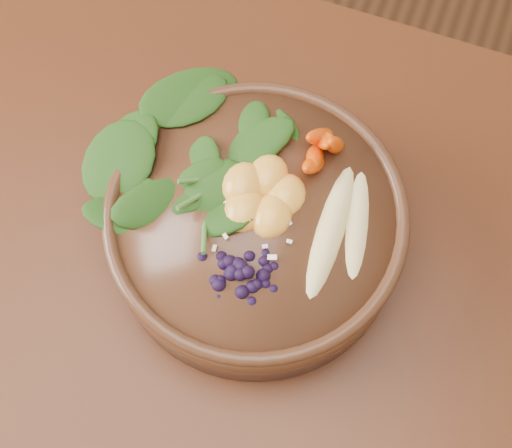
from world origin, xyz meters
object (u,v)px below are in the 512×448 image
object	(u,v)px
carrot_cluster	(330,132)
banana_halves	(346,221)
stoneware_bowl	(256,228)
kale_heap	(224,138)
blueberry_pile	(244,265)
mandarin_cluster	(262,189)

from	to	relation	value
carrot_cluster	banana_halves	world-z (taller)	carrot_cluster
stoneware_bowl	kale_heap	bearing A→B (deg)	134.33
kale_heap	banana_halves	distance (m)	0.12
stoneware_bowl	blueberry_pile	world-z (taller)	blueberry_pile
carrot_cluster	blueberry_pile	size ratio (longest dim) A/B	0.60
stoneware_bowl	banana_halves	size ratio (longest dim) A/B	1.74
mandarin_cluster	kale_heap	bearing A→B (deg)	145.67
kale_heap	blueberry_pile	size ratio (longest dim) A/B	1.42
carrot_cluster	kale_heap	bearing A→B (deg)	-169.49
kale_heap	mandarin_cluster	bearing A→B (deg)	-34.33
stoneware_bowl	blueberry_pile	bearing A→B (deg)	-79.68
kale_heap	banana_halves	bearing A→B (deg)	-16.09
mandarin_cluster	blueberry_pile	world-z (taller)	blueberry_pile
kale_heap	carrot_cluster	xyz separation A→B (m)	(0.08, 0.03, 0.02)
banana_halves	stoneware_bowl	bearing A→B (deg)	-177.26
carrot_cluster	banana_halves	distance (m)	0.07
kale_heap	stoneware_bowl	bearing A→B (deg)	-45.67
stoneware_bowl	carrot_cluster	xyz separation A→B (m)	(0.04, 0.07, 0.07)
banana_halves	mandarin_cluster	distance (m)	0.07
banana_halves	mandarin_cluster	world-z (taller)	mandarin_cluster
banana_halves	mandarin_cluster	bearing A→B (deg)	170.25
blueberry_pile	mandarin_cluster	bearing A→B (deg)	98.19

